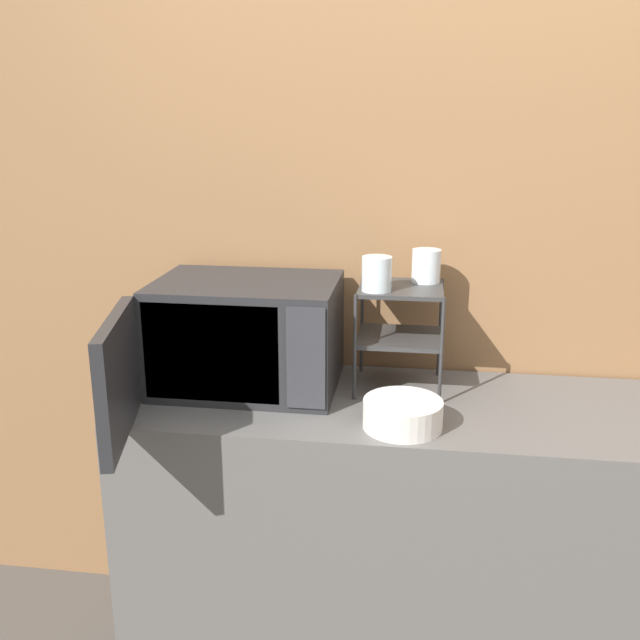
# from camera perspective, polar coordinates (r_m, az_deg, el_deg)

# --- Properties ---
(wall_back) EXTENTS (8.00, 0.06, 2.60)m
(wall_back) POSITION_cam_1_polar(r_m,az_deg,el_deg) (2.21, 12.18, 6.58)
(wall_back) COLOR olive
(wall_back) RESTS_ON ground_plane
(counter) EXTENTS (1.93, 0.56, 0.88)m
(counter) POSITION_cam_1_polar(r_m,az_deg,el_deg) (2.23, 11.31, -17.26)
(counter) COLOR #595654
(counter) RESTS_ON ground_plane
(microwave) EXTENTS (0.55, 0.77, 0.32)m
(microwave) POSITION_cam_1_polar(r_m,az_deg,el_deg) (2.06, -6.33, -1.30)
(microwave) COLOR #262628
(microwave) RESTS_ON counter
(dish_rack) EXTENTS (0.25, 0.23, 0.30)m
(dish_rack) POSITION_cam_1_polar(r_m,az_deg,el_deg) (2.05, 6.43, 0.37)
(dish_rack) COLOR #333333
(dish_rack) RESTS_ON counter
(glass_front_left) EXTENTS (0.08, 0.08, 0.10)m
(glass_front_left) POSITION_cam_1_polar(r_m,az_deg,el_deg) (1.96, 4.56, 3.71)
(glass_front_left) COLOR silver
(glass_front_left) RESTS_ON dish_rack
(glass_back_right) EXTENTS (0.08, 0.08, 0.10)m
(glass_back_right) POSITION_cam_1_polar(r_m,az_deg,el_deg) (2.08, 8.49, 4.31)
(glass_back_right) COLOR silver
(glass_back_right) RESTS_ON dish_rack
(bowl) EXTENTS (0.20, 0.20, 0.07)m
(bowl) POSITION_cam_1_polar(r_m,az_deg,el_deg) (1.85, 6.63, -7.50)
(bowl) COLOR silver
(bowl) RESTS_ON counter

